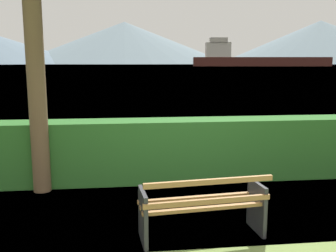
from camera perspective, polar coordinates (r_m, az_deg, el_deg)
The scene contains 6 objects.
ground_plane at distance 5.15m, azimuth 5.03°, elevation -16.23°, with size 1400.00×1400.00×0.00m, color olive.
water_surface at distance 314.19m, azimuth -6.46°, elevation 9.18°, with size 620.00×620.00×0.00m, color #7A99A8.
park_bench at distance 4.93m, azimuth 5.31°, elevation -12.09°, with size 1.66×0.73×0.87m.
hedge_row at distance 7.23m, azimuth 1.25°, elevation -3.63°, with size 8.37×0.69×1.17m, color #2D6B28.
cargo_ship_large at distance 224.44m, azimuth 12.42°, elevation 10.00°, with size 78.37×20.80×16.03m.
distant_hills at distance 561.15m, azimuth -2.28°, elevation 12.41°, with size 786.26×364.61×62.91m.
Camera 1 is at (-0.96, -4.54, 2.25)m, focal length 40.12 mm.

